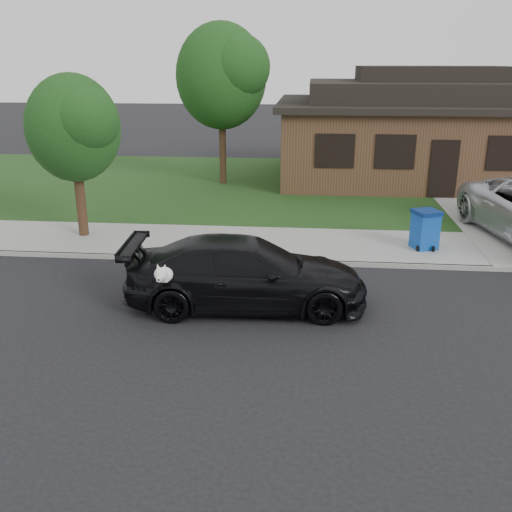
{
  "coord_description": "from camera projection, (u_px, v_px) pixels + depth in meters",
  "views": [
    {
      "loc": [
        -0.91,
        -10.41,
        5.01
      ],
      "look_at": [
        -1.98,
        0.9,
        1.1
      ],
      "focal_mm": 40.0,
      "sensor_mm": 36.0,
      "label": 1
    }
  ],
  "objects": [
    {
      "name": "driveway",
      "position": [
        504.0,
        207.0,
        20.21
      ],
      "size": [
        4.5,
        13.0,
        0.14
      ],
      "primitive_type": "cube",
      "color": "gray",
      "rests_on": "ground"
    },
    {
      "name": "curb",
      "position": [
        342.0,
        264.0,
        14.63
      ],
      "size": [
        60.0,
        0.12,
        0.12
      ],
      "primitive_type": "cube",
      "color": "gray",
      "rests_on": "ground"
    },
    {
      "name": "lawn",
      "position": [
        331.0,
        186.0,
        23.57
      ],
      "size": [
        60.0,
        13.0,
        0.13
      ],
      "primitive_type": "cube",
      "color": "#193814",
      "rests_on": "ground"
    },
    {
      "name": "tree_2",
      "position": [
        76.0,
        127.0,
        15.75
      ],
      "size": [
        2.73,
        2.6,
        4.59
      ],
      "color": "#332114",
      "rests_on": "ground"
    },
    {
      "name": "sidewalk",
      "position": [
        340.0,
        246.0,
        16.04
      ],
      "size": [
        60.0,
        3.0,
        0.12
      ],
      "primitive_type": "cube",
      "color": "gray",
      "rests_on": "ground"
    },
    {
      "name": "sedan",
      "position": [
        246.0,
        273.0,
        12.05
      ],
      "size": [
        5.21,
        2.59,
        1.48
      ],
      "rotation": [
        0.0,
        0.0,
        1.63
      ],
      "color": "black",
      "rests_on": "ground"
    },
    {
      "name": "ground",
      "position": [
        351.0,
        326.0,
        11.35
      ],
      "size": [
        120.0,
        120.0,
        0.0
      ],
      "primitive_type": "plane",
      "color": "black",
      "rests_on": "ground"
    },
    {
      "name": "recycling_bin",
      "position": [
        425.0,
        229.0,
        15.5
      ],
      "size": [
        0.83,
        0.83,
        1.07
      ],
      "rotation": [
        0.0,
        0.0,
        0.38
      ],
      "color": "#0E41A0",
      "rests_on": "sidewalk"
    },
    {
      "name": "house",
      "position": [
        426.0,
        131.0,
        24.42
      ],
      "size": [
        12.6,
        8.6,
        4.65
      ],
      "color": "#422B1C",
      "rests_on": "ground"
    },
    {
      "name": "tree_0",
      "position": [
        225.0,
        74.0,
        22.4
      ],
      "size": [
        3.78,
        3.6,
        6.34
      ],
      "color": "#332114",
      "rests_on": "ground"
    }
  ]
}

